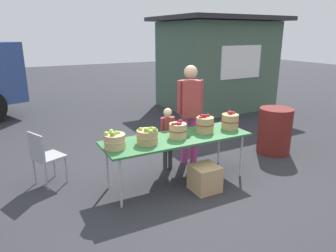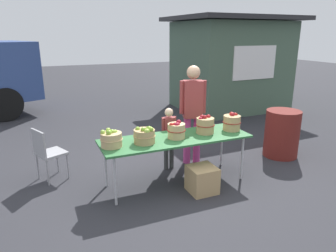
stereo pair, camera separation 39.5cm
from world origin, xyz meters
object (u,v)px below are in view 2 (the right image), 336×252
Objects in this scene: apple_basket_red_1 at (205,125)px; market_table at (176,140)px; apple_basket_red_2 at (232,122)px; folding_chair at (47,150)px; apple_basket_red_0 at (176,130)px; apple_basket_green_1 at (145,136)px; child_customer at (169,134)px; trash_barrel at (282,133)px; produce_crate at (202,179)px; apple_basket_green_0 at (111,139)px; vendor_adult at (193,107)px.

market_table is at bearing -177.68° from apple_basket_red_1.
apple_basket_red_2 is 2.99m from folding_chair.
market_table is 8.11× the size of apple_basket_red_0.
child_customer is at bearing 42.37° from apple_basket_green_1.
folding_chair reaches higher than market_table.
apple_basket_red_2 is 1.42m from trash_barrel.
child_customer is (0.11, 0.52, -0.07)m from market_table.
apple_basket_green_0 is at bearing 161.22° from produce_crate.
apple_basket_red_0 is at bearing -0.92° from apple_basket_green_0.
apple_basket_red_1 reaches higher than apple_basket_green_0.
apple_basket_red_2 is at bearing -0.33° from market_table.
vendor_adult is 2.04× the size of folding_chair.
trash_barrel is (3.31, 0.25, -0.42)m from apple_basket_green_0.
apple_basket_red_2 reaches higher than apple_basket_green_1.
folding_chair is at bearing 145.19° from apple_basket_green_1.
trash_barrel is (2.84, 0.29, -0.42)m from apple_basket_green_1.
market_table is at bearing 179.67° from apple_basket_red_2.
child_customer is at bearing 25.66° from apple_basket_green_0.
apple_basket_red_2 is at bearing 28.88° from produce_crate.
vendor_adult is (-0.40, 0.62, 0.15)m from apple_basket_red_2.
apple_basket_red_1 reaches higher than apple_basket_red_0.
child_customer is at bearing 27.07° from vendor_adult.
vendor_adult is at bearing 70.88° from produce_crate.
apple_basket_red_2 reaches higher than folding_chair.
child_customer is at bearing 97.82° from produce_crate.
produce_crate is at bearing -145.63° from folding_chair.
produce_crate is (0.24, -0.40, -0.68)m from apple_basket_red_0.
vendor_adult is at bearing 123.01° from apple_basket_red_2.
child_customer is at bearing 78.09° from market_table.
folding_chair reaches higher than produce_crate.
apple_basket_red_2 reaches higher than apple_basket_green_0.
apple_basket_green_0 is 3.35m from trash_barrel.
trash_barrel is at bearing 10.71° from apple_basket_red_2.
apple_basket_green_0 is 0.36× the size of folding_chair.
apple_basket_green_0 is at bearing -179.96° from apple_basket_red_2.
vendor_adult reaches higher than apple_basket_red_0.
apple_basket_green_1 is at bearing -178.41° from apple_basket_red_2.
apple_basket_green_0 is 1.51m from apple_basket_red_1.
folding_chair is (-1.32, 0.92, -0.35)m from apple_basket_green_1.
vendor_adult is at bearing 45.58° from market_table.
vendor_adult is at bearing -119.66° from folding_chair.
apple_basket_green_0 is 0.48m from apple_basket_green_1.
folding_chair is at bearing 148.01° from produce_crate.
trash_barrel is at bearing -122.17° from folding_chair.
market_table is at bearing 119.43° from produce_crate.
apple_basket_red_0 is 2.38m from trash_barrel.
apple_basket_red_2 is 0.17× the size of vendor_adult.
apple_basket_red_2 is (1.51, 0.04, 0.02)m from apple_basket_green_1.
folding_chair is (-1.94, 0.35, -0.13)m from child_customer.
apple_basket_green_0 is at bearing -178.93° from apple_basket_red_1.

